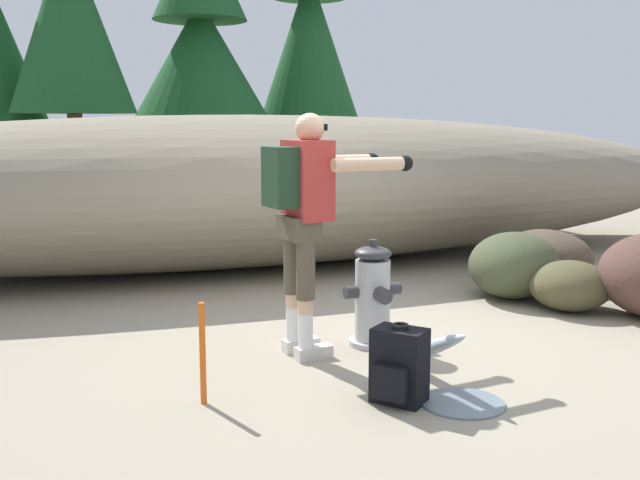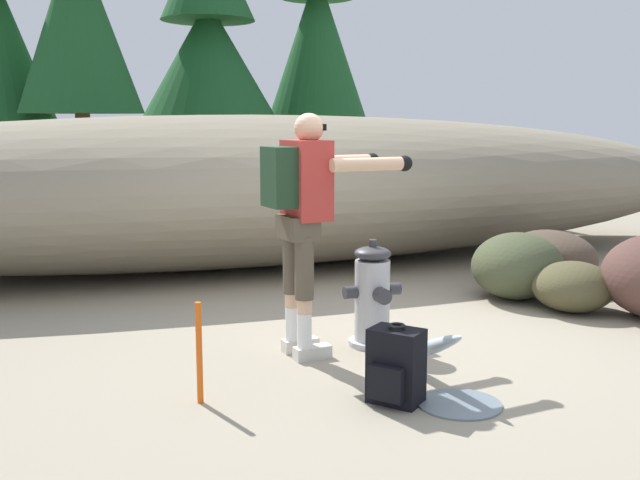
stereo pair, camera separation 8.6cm
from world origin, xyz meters
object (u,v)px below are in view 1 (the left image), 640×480
survey_stake (203,354)px  utility_worker (307,204)px  boulder_mid (545,257)px  fire_hydrant (373,297)px  boulder_small (570,286)px  boulder_large (514,265)px  spare_backpack (399,366)px

survey_stake → utility_worker: bearing=36.1°
utility_worker → boulder_mid: (3.00, 1.29, -0.79)m
fire_hydrant → boulder_small: size_ratio=1.10×
boulder_large → survey_stake: boulder_large is taller
survey_stake → boulder_large: bearing=25.8°
utility_worker → boulder_mid: size_ratio=1.69×
fire_hydrant → boulder_large: fire_hydrant is taller
fire_hydrant → boulder_mid: fire_hydrant is taller
fire_hydrant → utility_worker: (-0.52, -0.05, 0.71)m
boulder_mid → boulder_small: (-0.45, -0.93, -0.06)m
fire_hydrant → survey_stake: bearing=-153.8°
fire_hydrant → spare_backpack: size_ratio=1.66×
boulder_large → boulder_small: bearing=-73.8°
fire_hydrant → spare_backpack: fire_hydrant is taller
spare_backpack → survey_stake: (-1.06, 0.39, 0.08)m
spare_backpack → boulder_small: spare_backpack is taller
utility_worker → spare_backpack: utility_worker is taller
boulder_large → boulder_small: size_ratio=1.36×
utility_worker → boulder_small: (2.55, 0.36, -0.85)m
utility_worker → fire_hydrant: bearing=-0.4°
utility_worker → spare_backpack: 1.34m
fire_hydrant → boulder_large: 2.06m
boulder_large → utility_worker: bearing=-158.5°
boulder_large → boulder_small: boulder_large is taller
fire_hydrant → spare_backpack: bearing=-107.2°
utility_worker → boulder_small: size_ratio=2.35×
boulder_small → survey_stake: (-3.43, -1.00, 0.08)m
spare_backpack → survey_stake: bearing=-58.3°
boulder_mid → fire_hydrant: bearing=-153.5°
utility_worker → survey_stake: bearing=-150.1°
spare_backpack → boulder_mid: (2.81, 2.31, 0.06)m
fire_hydrant → boulder_mid: (2.48, 1.24, -0.08)m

